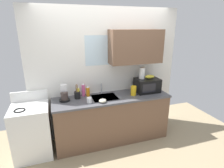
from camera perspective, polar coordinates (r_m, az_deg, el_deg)
name	(u,v)px	position (r m, az deg, el deg)	size (l,w,h in m)	color
kitchen_wall_assembly	(112,68)	(3.54, 0.12, 4.98)	(2.94, 0.42, 2.50)	white
counter_unit	(112,118)	(3.56, -0.05, -10.66)	(2.17, 0.63, 0.90)	brown
sink_faucet	(101,88)	(3.51, -3.35, -1.43)	(0.03, 0.03, 0.20)	#B2B5BA
stove_range	(32,131)	(3.45, -23.90, -13.33)	(0.60, 0.60, 1.08)	white
microwave	(147,85)	(3.65, 11.02, -0.36)	(0.46, 0.35, 0.27)	black
banana_bunch	(150,77)	(3.63, 11.86, 2.28)	(0.20, 0.11, 0.07)	gold
paper_towel_roll	(142,73)	(3.58, 9.45, 3.45)	(0.11, 0.11, 0.22)	white
coffee_maker	(64,95)	(3.29, -14.88, -3.29)	(0.19, 0.21, 0.28)	black
dish_soap_bottle_orange	(88,91)	(3.40, -7.64, -2.28)	(0.07, 0.07, 0.21)	orange
dish_soap_bottle_pink	(83,90)	(3.41, -9.03, -1.83)	(0.06, 0.06, 0.25)	#E55999
dish_soap_bottle_yellow	(78,92)	(3.34, -10.69, -2.65)	(0.06, 0.06, 0.23)	yellow
cereal_canister	(133,91)	(3.44, 6.80, -2.11)	(0.10, 0.10, 0.18)	gold
mug_white	(89,100)	(3.12, -7.21, -5.11)	(0.08, 0.08, 0.10)	white
utensil_crock	(77,95)	(3.33, -10.90, -3.38)	(0.11, 0.11, 0.28)	black
small_bowl	(103,101)	(3.12, -2.99, -5.31)	(0.13, 0.13, 0.07)	beige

